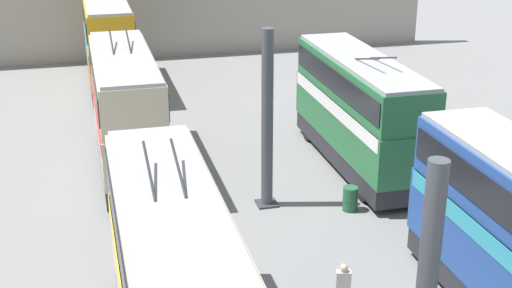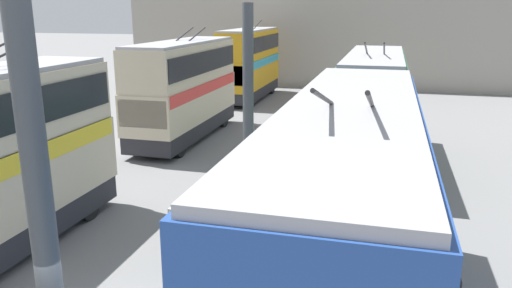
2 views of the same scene
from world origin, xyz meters
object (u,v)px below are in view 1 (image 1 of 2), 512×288
Objects in this scene: bus_left_far at (360,106)px; bus_right_far at (108,39)px; oil_drum at (350,199)px; bus_right_near at (176,287)px; bus_right_mid at (126,106)px.

bus_left_far is 1.09× the size of bus_right_far.
oil_drum is (-3.98, 1.88, -2.28)m from bus_left_far.
bus_left_far is 0.95× the size of bus_right_near.
bus_left_far is at bearing -146.61° from bus_right_far.
bus_right_far is 20.26m from oil_drum.
bus_right_mid is 1.04× the size of bus_right_far.
bus_right_near reaches higher than bus_left_far.
bus_left_far is 15.56m from bus_right_near.
bus_right_near is 1.11× the size of bus_right_mid.
bus_left_far is 4.96m from oil_drum.
bus_right_far is 9.58× the size of oil_drum.
bus_right_near is at bearing 141.88° from bus_left_far.
bus_right_mid reaches higher than bus_left_far.
bus_left_far is at bearing -38.12° from bus_right_near.
oil_drum is at bearing -43.11° from bus_right_near.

